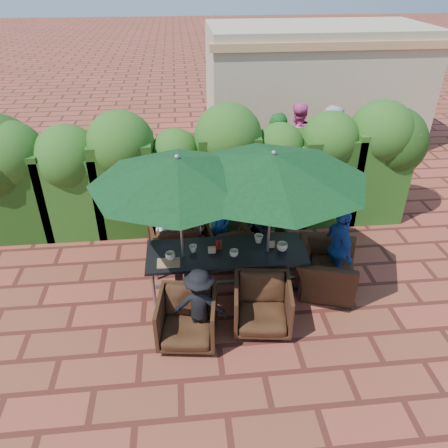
{
  "coord_description": "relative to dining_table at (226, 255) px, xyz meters",
  "views": [
    {
      "loc": [
        -0.38,
        -5.5,
        4.75
      ],
      "look_at": [
        0.23,
        0.4,
        1.11
      ],
      "focal_mm": 35.0,
      "sensor_mm": 36.0,
      "label": 1
    }
  ],
  "objects": [
    {
      "name": "ground",
      "position": [
        -0.24,
        -0.15,
        -0.68
      ],
      "size": [
        80.0,
        80.0,
        0.0
      ],
      "primitive_type": "plane",
      "color": "brown",
      "rests_on": "ground"
    },
    {
      "name": "dining_table",
      "position": [
        0.0,
        0.0,
        0.0
      ],
      "size": [
        2.53,
        0.9,
        0.75
      ],
      "color": "black",
      "rests_on": "ground"
    },
    {
      "name": "umbrella_left",
      "position": [
        -0.69,
        -0.06,
        1.54
      ],
      "size": [
        2.56,
        2.56,
        2.46
      ],
      "color": "gray",
      "rests_on": "ground"
    },
    {
      "name": "umbrella_right",
      "position": [
        0.66,
        -0.06,
        1.54
      ],
      "size": [
        2.82,
        2.82,
        2.46
      ],
      "color": "gray",
      "rests_on": "ground"
    },
    {
      "name": "chair_far_left",
      "position": [
        -0.88,
        1.05,
        -0.27
      ],
      "size": [
        0.91,
        0.87,
        0.81
      ],
      "primitive_type": "imported",
      "rotation": [
        0.0,
        0.0,
        3.33
      ],
      "color": "black",
      "rests_on": "ground"
    },
    {
      "name": "chair_far_mid",
      "position": [
        0.11,
        0.96,
        -0.32
      ],
      "size": [
        0.79,
        0.76,
        0.71
      ],
      "primitive_type": "imported",
      "rotation": [
        0.0,
        0.0,
        3.32
      ],
      "color": "black",
      "rests_on": "ground"
    },
    {
      "name": "chair_far_right",
      "position": [
        0.81,
        0.88,
        -0.33
      ],
      "size": [
        0.75,
        0.71,
        0.7
      ],
      "primitive_type": "imported",
      "rotation": [
        0.0,
        0.0,
        3.26
      ],
      "color": "black",
      "rests_on": "ground"
    },
    {
      "name": "chair_near_left",
      "position": [
        -0.67,
        -1.07,
        -0.26
      ],
      "size": [
        0.91,
        0.86,
        0.84
      ],
      "primitive_type": "imported",
      "rotation": [
        0.0,
        0.0,
        -0.13
      ],
      "color": "black",
      "rests_on": "ground"
    },
    {
      "name": "chair_near_right",
      "position": [
        0.44,
        -0.91,
        -0.25
      ],
      "size": [
        0.92,
        0.88,
        0.85
      ],
      "primitive_type": "imported",
      "rotation": [
        0.0,
        0.0,
        -0.13
      ],
      "color": "black",
      "rests_on": "ground"
    },
    {
      "name": "chair_end_right",
      "position": [
        1.64,
        -0.1,
        -0.2
      ],
      "size": [
        1.01,
        1.25,
        0.95
      ],
      "primitive_type": "imported",
      "rotation": [
        0.0,
        0.0,
        1.26
      ],
      "color": "black",
      "rests_on": "ground"
    },
    {
      "name": "adult_far_left",
      "position": [
        -0.93,
        0.91,
        -0.11
      ],
      "size": [
        0.62,
        0.45,
        1.13
      ],
      "primitive_type": "imported",
      "rotation": [
        0.0,
        0.0,
        -0.23
      ],
      "color": "silver",
      "rests_on": "ground"
    },
    {
      "name": "adult_far_mid",
      "position": [
        0.0,
        1.02,
        -0.1
      ],
      "size": [
        0.51,
        0.47,
        1.15
      ],
      "primitive_type": "imported",
      "rotation": [
        0.0,
        0.0,
        0.38
      ],
      "color": "#1B4597",
      "rests_on": "ground"
    },
    {
      "name": "adult_far_right",
      "position": [
        0.83,
        0.88,
        -0.01
      ],
      "size": [
        0.65,
        0.41,
        1.33
      ],
      "primitive_type": "imported",
      "rotation": [
        0.0,
        0.0,
        0.04
      ],
      "color": "black",
      "rests_on": "ground"
    },
    {
      "name": "adult_near_left",
      "position": [
        -0.48,
        -1.02,
        -0.1
      ],
      "size": [
        0.8,
        0.5,
        1.16
      ],
      "primitive_type": "imported",
      "rotation": [
        0.0,
        0.0,
        2.91
      ],
      "color": "black",
      "rests_on": "ground"
    },
    {
      "name": "adult_end_right",
      "position": [
        1.84,
        -0.05,
        0.03
      ],
      "size": [
        0.5,
        0.87,
        1.42
      ],
      "primitive_type": "imported",
      "rotation": [
        0.0,
        0.0,
        1.67
      ],
      "color": "#1B4597",
      "rests_on": "ground"
    },
    {
      "name": "child_left",
      "position": [
        -0.43,
        1.05,
        -0.25
      ],
      "size": [
        0.37,
        0.33,
        0.85
      ],
      "primitive_type": "imported",
      "rotation": [
        0.0,
        0.0,
        0.3
      ],
      "color": "#ED53A7",
      "rests_on": "ground"
    },
    {
      "name": "child_right",
      "position": [
        0.49,
        1.15,
        -0.29
      ],
      "size": [
        0.33,
        0.3,
        0.78
      ],
      "primitive_type": "imported",
      "rotation": [
        0.0,
        0.0,
        -0.27
      ],
      "color": "#9452B3",
      "rests_on": "ground"
    },
    {
      "name": "pedestrian_a",
      "position": [
        1.65,
        4.02,
        0.17
      ],
      "size": [
        1.68,
        1.17,
        1.7
      ],
      "primitive_type": "imported",
      "rotation": [
        0.0,
        0.0,
        2.71
      ],
      "color": "#268C30",
      "rests_on": "ground"
    },
    {
      "name": "pedestrian_b",
      "position": [
        2.16,
        4.23,
        0.25
      ],
      "size": [
        1.02,
        0.82,
        1.85
      ],
      "primitive_type": "imported",
      "rotation": [
        0.0,
        0.0,
        3.5
      ],
      "color": "#ED53A7",
      "rests_on": "ground"
    },
    {
      "name": "pedestrian_c",
      "position": [
        3.02,
        4.2,
        0.21
      ],
      "size": [
        1.07,
        1.22,
        1.76
      ],
      "primitive_type": "imported",
      "rotation": [
        0.0,
        0.0,
        2.19
      ],
      "color": "gray",
      "rests_on": "ground"
    },
    {
      "name": "cup_a",
      "position": [
        -0.88,
        -0.12,
        0.13
      ],
      "size": [
        0.15,
        0.15,
        0.12
      ],
      "primitive_type": "imported",
      "color": "beige",
      "rests_on": "dining_table"
    },
    {
      "name": "cup_b",
      "position": [
        -0.52,
        0.04,
        0.13
      ],
      "size": [
        0.12,
        0.12,
        0.12
      ],
      "primitive_type": "imported",
      "color": "beige",
      "rests_on": "dining_table"
    },
    {
      "name": "cup_c",
      "position": [
        0.11,
        -0.14,
        0.13
      ],
      "size": [
        0.14,
        0.14,
        0.11
      ],
      "primitive_type": "imported",
      "color": "beige",
      "rests_on": "dining_table"
    },
    {
      "name": "cup_d",
      "position": [
        0.56,
        0.21,
        0.14
      ],
      "size": [
        0.15,
        0.15,
        0.14
      ],
      "primitive_type": "imported",
      "color": "beige",
      "rests_on": "dining_table"
    },
    {
      "name": "cup_e",
      "position": [
        0.89,
        -0.06,
        0.14
      ],
      "size": [
        0.17,
        0.17,
        0.14
      ],
      "primitive_type": "imported",
      "color": "beige",
      "rests_on": "dining_table"
    },
    {
      "name": "ketchup_bottle",
      "position": [
        -0.14,
        0.07,
        0.16
      ],
      "size": [
        0.04,
        0.04,
        0.17
      ],
      "primitive_type": "cylinder",
      "color": "#B20C0A",
      "rests_on": "dining_table"
    },
    {
      "name": "sauce_bottle",
      "position": [
        -0.08,
        0.07,
        0.16
      ],
      "size": [
        0.04,
        0.04,
        0.17
      ],
      "primitive_type": "cylinder",
      "color": "#4C230C",
      "rests_on": "dining_table"
    },
    {
      "name": "serving_tray",
      "position": [
        -0.91,
        -0.23,
        0.08
      ],
      "size": [
        0.35,
        0.25,
        0.02
      ],
      "primitive_type": "cube",
      "color": "#9B6C4B",
      "rests_on": "dining_table"
    },
    {
      "name": "number_block_left",
      "position": [
        -0.23,
        -0.01,
        0.12
      ],
      "size": [
        0.12,
        0.06,
        0.1
      ],
      "primitive_type": "cube",
      "color": "tan",
      "rests_on": "dining_table"
    },
    {
      "name": "number_block_right",
      "position": [
        0.73,
        0.05,
        0.12
      ],
      "size": [
        0.12,
        0.06,
        0.1
      ],
      "primitive_type": "cube",
      "color": "tan",
      "rests_on": "dining_table"
    },
    {
      "name": "hedge_wall",
      "position": [
        -0.42,
        2.16,
        0.66
      ],
      "size": [
        9.1,
        1.6,
        2.5
      ],
      "color": "#12370F",
      "rests_on": "ground"
    },
    {
      "name": "building",
      "position": [
        3.26,
        6.84,
        0.93
      ],
      "size": [
        6.2,
        3.08,
        3.2
      ],
      "color": "tan",
      "rests_on": "ground"
    }
  ]
}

